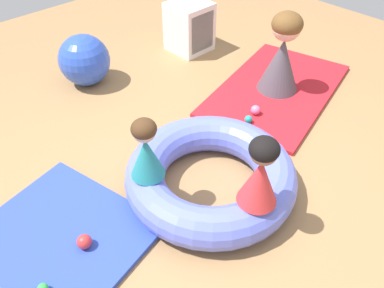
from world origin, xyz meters
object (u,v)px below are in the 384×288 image
child_in_teal (146,149)px  exercise_ball_large (84,60)px  play_ball_teal (248,119)px  play_ball_pink (256,110)px  storage_cube (191,27)px  adult_seated (282,54)px  inflatable_cushion (211,175)px  child_in_red (261,172)px  play_ball_red (84,242)px

child_in_teal → exercise_ball_large: (0.57, 1.75, -0.26)m
play_ball_teal → exercise_ball_large: exercise_ball_large is taller
play_ball_pink → storage_cube: size_ratio=0.16×
play_ball_teal → child_in_teal: bearing=-175.7°
child_in_teal → exercise_ball_large: size_ratio=0.89×
adult_seated → storage_cube: size_ratio=1.43×
child_in_teal → storage_cube: size_ratio=0.83×
adult_seated → storage_cube: bearing=35.7°
play_ball_teal → exercise_ball_large: 1.79m
inflatable_cushion → play_ball_teal: size_ratio=18.00×
play_ball_pink → exercise_ball_large: (-0.79, 1.62, 0.18)m
adult_seated → exercise_ball_large: size_ratio=1.53×
inflatable_cushion → play_ball_teal: inflatable_cushion is taller
inflatable_cushion → child_in_teal: 0.59m
child_in_teal → exercise_ball_large: bearing=-65.1°
child_in_red → play_ball_teal: 1.24m
inflatable_cushion → storage_cube: (1.46, 1.74, 0.13)m
inflatable_cushion → play_ball_red: inflatable_cushion is taller
play_ball_pink → play_ball_teal: play_ball_pink is taller
exercise_ball_large → play_ball_teal: bearing=-68.9°
child_in_red → storage_cube: child_in_red is taller
child_in_red → inflatable_cushion: bearing=-135.1°
play_ball_pink → inflatable_cushion: bearing=-160.4°
storage_cube → play_ball_teal: bearing=-114.4°
play_ball_pink → play_ball_teal: 0.15m
inflatable_cushion → child_in_teal: child_in_teal is taller
child_in_teal → storage_cube: (1.87, 1.53, -0.24)m
child_in_red → child_in_teal: bearing=-100.3°
inflatable_cushion → storage_cube: 2.28m
adult_seated → exercise_ball_large: adult_seated is taller
child_in_red → play_ball_red: child_in_red is taller
adult_seated → child_in_red: bearing=157.1°
inflatable_cushion → play_ball_red: bearing=169.3°
adult_seated → play_ball_pink: size_ratio=8.81×
child_in_red → exercise_ball_large: (0.22, 2.42, -0.28)m
child_in_teal → adult_seated: size_ratio=0.58×
inflatable_cushion → exercise_ball_large: size_ratio=2.44×
inflatable_cushion → play_ball_pink: bearing=19.6°
play_ball_teal → exercise_ball_large: (-0.64, 1.66, 0.19)m
storage_cube → inflatable_cushion: bearing=-130.0°
child_in_red → play_ball_pink: child_in_red is taller
play_ball_red → storage_cube: size_ratio=0.18×
storage_cube → child_in_red: bearing=-124.6°
play_ball_red → play_ball_teal: bearing=3.7°
child_in_teal → storage_cube: bearing=-97.6°
inflatable_cushion → storage_cube: bearing=50.0°
exercise_ball_large → child_in_teal: bearing=-108.1°
play_ball_pink → exercise_ball_large: bearing=115.9°
exercise_ball_large → adult_seated: bearing=-49.0°
adult_seated → play_ball_teal: 0.76m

